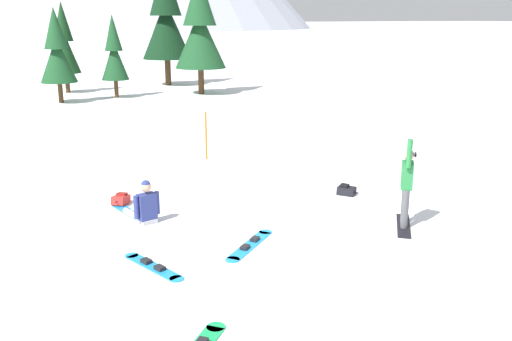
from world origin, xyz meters
TOP-DOWN VIEW (x-y plane):
  - ground_plane at (0.00, 0.00)m, footprint 800.00×800.00m
  - snowboarder_foreground at (1.91, 0.33)m, footprint 1.12×1.36m
  - snowboarder_midground at (-3.23, 3.03)m, footprint 0.84×1.79m
  - loose_snowboard_near_right at (-3.67, 0.55)m, footprint 0.83×1.65m
  - loose_snowboard_far_spare at (-1.63, 0.73)m, footprint 1.57×1.41m
  - backpack_red at (-3.46, 4.42)m, footprint 0.53×0.56m
  - backpack_black at (2.02, 2.78)m, footprint 0.53×0.55m
  - trail_marker_pole at (0.01, 7.88)m, footprint 0.06×0.06m
  - pine_tree_young at (0.20, 23.48)m, footprint 1.52×1.52m
  - pine_tree_broad at (4.54, 28.08)m, footprint 3.20×3.20m
  - pine_tree_short at (5.09, 22.96)m, footprint 2.97×2.97m
  - pine_tree_tall at (-2.06, 26.86)m, footprint 1.74×1.74m
  - pine_tree_slender at (-2.90, 22.66)m, footprint 1.90×1.90m

SIDE VIEW (x-z plane):
  - ground_plane at x=0.00m, z-range 0.00..0.00m
  - loose_snowboard_far_spare at x=-1.63m, z-range -0.02..0.07m
  - loose_snowboard_near_right at x=-3.67m, z-range -0.02..0.07m
  - backpack_black at x=2.02m, z-range -0.02..0.26m
  - backpack_red at x=-3.46m, z-range -0.01..0.28m
  - snowboarder_midground at x=-3.23m, z-range -0.15..0.85m
  - trail_marker_pole at x=0.01m, z-range 0.00..1.54m
  - snowboarder_foreground at x=1.91m, z-range -0.05..1.96m
  - pine_tree_young at x=0.20m, z-range 0.20..4.79m
  - pine_tree_slender at x=-2.90m, z-range 0.22..5.19m
  - pine_tree_tall at x=-2.06m, z-range 0.24..5.59m
  - pine_tree_short at x=5.09m, z-range 0.32..7.27m
  - pine_tree_broad at x=4.54m, z-range 0.36..8.27m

